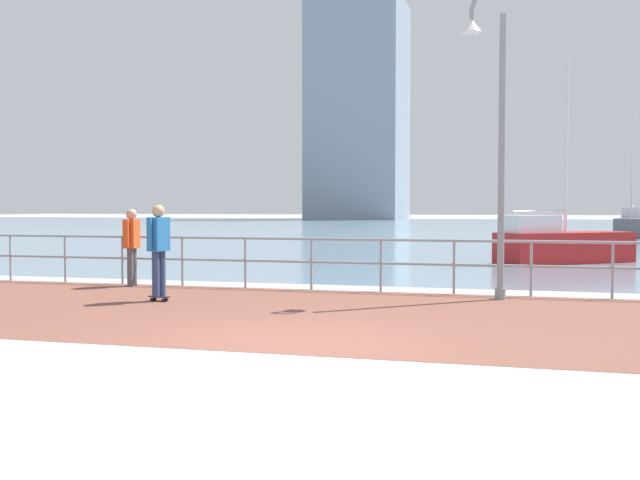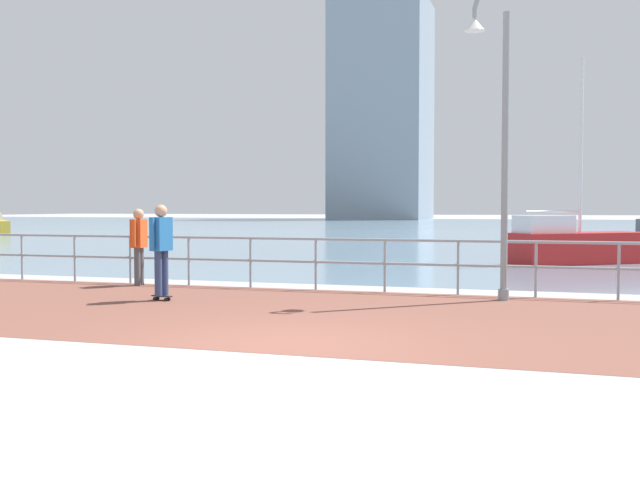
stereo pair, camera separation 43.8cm
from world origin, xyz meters
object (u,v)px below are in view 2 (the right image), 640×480
Objects in this scene: bystander at (139,241)px; sailboat_gray at (575,244)px; skateboarder at (161,243)px; lamppost at (496,123)px.

bystander is 0.27× the size of sailboat_gray.
skateboarder is 1.05× the size of bystander.
lamppost is 3.33× the size of skateboarder.
sailboat_gray reaches higher than bystander.
sailboat_gray reaches higher than lamppost.
lamppost is at bearing 17.73° from skateboarder.
skateboarder is at bearing -162.27° from lamppost.
lamppost reaches higher than bystander.
lamppost is 6.23m from skateboarder.
lamppost is 3.49× the size of bystander.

